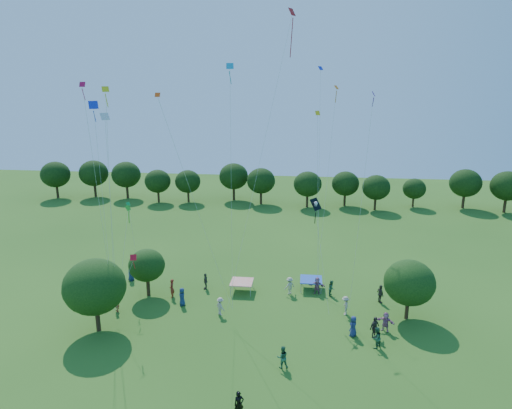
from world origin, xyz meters
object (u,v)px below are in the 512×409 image
Objects in this scene: near_tree_west at (95,287)px; pirate_kite at (316,206)px; man_in_black at (239,404)px; red_high_kite at (278,80)px; near_tree_east at (409,283)px; tent_blue at (311,280)px; tent_red_stripe at (242,282)px; near_tree_north at (147,265)px.

pirate_kite is (18.20, 7.33, 5.56)m from near_tree_west.
man_in_black is 24.12m from red_high_kite.
man_in_black is at bearing -133.31° from near_tree_east.
tent_blue is 1.25× the size of man_in_black.
red_high_kite reaches higher than tent_red_stripe.
tent_blue is (-8.48, 5.12, -2.45)m from near_tree_east.
man_in_black is (-4.62, -19.00, -0.16)m from tent_blue.
near_tree_east reaches higher than tent_red_stripe.
pirate_kite reaches higher than man_in_black.
red_high_kite is (1.36, 13.67, 19.82)m from man_in_black.
man_in_black is at bearing -54.09° from near_tree_north.
tent_blue is (18.05, 10.11, -3.02)m from near_tree_west.
man_in_black is at bearing -82.47° from tent_red_stripe.
near_tree_north is 0.87× the size of near_tree_east.
near_tree_north is at bearing 100.12° from man_in_black.
red_high_kite is (14.79, 4.77, 16.65)m from near_tree_west.
tent_red_stripe is at bearing 166.26° from near_tree_east.
near_tree_north is 24.60m from near_tree_east.
near_tree_north is at bearing -168.66° from tent_blue.
tent_red_stripe is 1.25× the size of man_in_black.
near_tree_east is 0.62× the size of pirate_kite.
near_tree_north is at bearing 73.78° from near_tree_west.
tent_red_stripe is 17.81m from man_in_black.
tent_red_stripe is 0.25× the size of pirate_kite.
near_tree_north is 9.54m from tent_red_stripe.
red_high_kite is at bearing -121.41° from tent_blue.
pirate_kite is at bearing 1.57° from near_tree_north.
near_tree_north is 16.51m from tent_blue.
near_tree_west reaches higher than man_in_black.
near_tree_west is 2.90× the size of tent_red_stripe.
tent_blue is at bearing 148.88° from near_tree_east.
near_tree_east reaches higher than near_tree_north.
man_in_black is 19.04m from pirate_kite.
near_tree_east reaches higher than tent_blue.
near_tree_north reaches higher than man_in_black.
near_tree_east is 3.13× the size of man_in_black.
red_high_kite is (3.69, -3.99, 19.66)m from tent_red_stripe.
near_tree_west is at bearing -158.06° from pirate_kite.
near_tree_west is 27.00m from near_tree_east.
near_tree_west is at bearing -169.34° from near_tree_east.
tent_red_stripe is at bearing -169.05° from tent_blue.
pirate_kite is (4.77, 16.23, 8.74)m from man_in_black.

